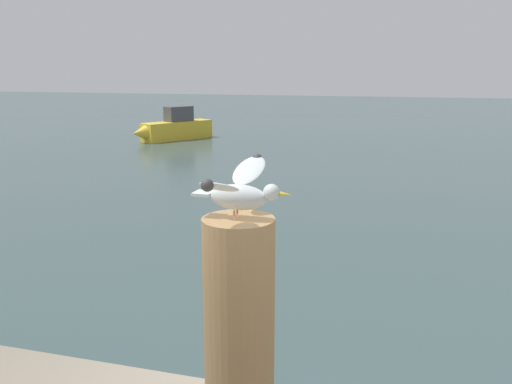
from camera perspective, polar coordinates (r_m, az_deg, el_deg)
The scene contains 3 objects.
mooring_post at distance 2.28m, azimuth -1.78°, elevation -14.94°, with size 0.29×0.29×1.00m, color brown.
seagull at distance 2.07m, azimuth -1.80°, elevation 0.28°, with size 0.39×0.61×0.21m.
boat_yellow at distance 23.98m, azimuth -8.80°, elevation 6.65°, with size 2.64×3.74×1.44m.
Camera 1 is at (0.21, -2.34, 3.05)m, focal length 37.96 mm.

